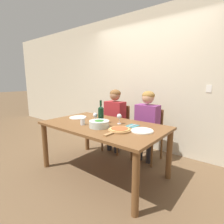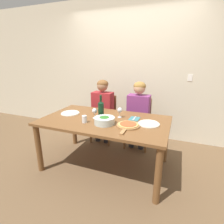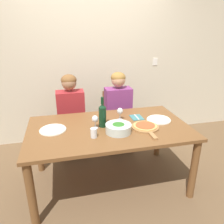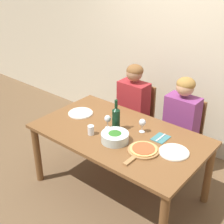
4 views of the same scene
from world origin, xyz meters
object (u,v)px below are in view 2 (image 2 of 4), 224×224
(person_woman, at_px, (102,106))
(broccoli_bowl, at_px, (104,120))
(person_man, at_px, (138,109))
(pizza_on_board, at_px, (128,125))
(chair_left, at_px, (105,116))
(wine_glass_left, at_px, (95,111))
(chair_right, at_px, (139,121))
(wine_glass_right, at_px, (120,111))
(wine_bottle, at_px, (101,109))
(dinner_plate_right, at_px, (149,124))
(fork_on_napkin, at_px, (134,119))
(water_tumbler, at_px, (84,119))
(dinner_plate_left, at_px, (70,113))

(person_woman, xyz_separation_m, broccoli_bowl, (0.44, -0.91, 0.07))
(person_man, height_order, pizza_on_board, person_man)
(person_woman, bearing_deg, chair_left, 90.00)
(broccoli_bowl, relative_size, wine_glass_left, 1.82)
(chair_left, bearing_deg, chair_right, 0.00)
(chair_right, bearing_deg, wine_glass_left, -118.37)
(pizza_on_board, bearing_deg, person_man, 94.62)
(pizza_on_board, height_order, wine_glass_right, wine_glass_right)
(person_man, height_order, wine_glass_left, person_man)
(wine_bottle, bearing_deg, pizza_on_board, -19.05)
(dinner_plate_right, bearing_deg, chair_right, 110.41)
(person_man, distance_m, fork_on_napkin, 0.58)
(water_tumbler, bearing_deg, dinner_plate_right, 16.75)
(pizza_on_board, bearing_deg, chair_right, 94.11)
(water_tumbler, height_order, fork_on_napkin, water_tumbler)
(chair_left, xyz_separation_m, pizza_on_board, (0.76, -0.99, 0.29))
(chair_left, xyz_separation_m, fork_on_napkin, (0.77, -0.68, 0.28))
(dinner_plate_right, bearing_deg, wine_glass_right, 164.45)
(chair_right, xyz_separation_m, wine_bottle, (-0.38, -0.84, 0.41))
(chair_left, distance_m, wine_glass_right, 0.97)
(wine_glass_right, bearing_deg, chair_right, 78.63)
(person_woman, xyz_separation_m, person_man, (0.69, 0.00, 0.00))
(dinner_plate_right, distance_m, wine_glass_right, 0.47)
(person_woman, height_order, broccoli_bowl, person_woman)
(dinner_plate_right, bearing_deg, chair_left, 140.38)
(wine_glass_right, height_order, fork_on_napkin, wine_glass_right)
(broccoli_bowl, bearing_deg, chair_right, 76.45)
(wine_bottle, xyz_separation_m, broccoli_bowl, (0.13, -0.18, -0.09))
(person_man, bearing_deg, broccoli_bowl, -105.12)
(dinner_plate_left, bearing_deg, broccoli_bowl, -16.83)
(dinner_plate_right, bearing_deg, water_tumbler, -163.25)
(broccoli_bowl, distance_m, fork_on_napkin, 0.47)
(broccoli_bowl, height_order, water_tumbler, broccoli_bowl)
(wine_bottle, height_order, dinner_plate_left, wine_bottle)
(broccoli_bowl, height_order, wine_glass_left, wine_glass_left)
(pizza_on_board, xyz_separation_m, fork_on_napkin, (0.01, 0.31, -0.01))
(person_man, distance_m, wine_glass_right, 0.62)
(chair_right, xyz_separation_m, wine_glass_right, (-0.14, -0.70, 0.38))
(dinner_plate_left, bearing_deg, water_tumbler, -32.61)
(chair_left, distance_m, person_man, 0.74)
(pizza_on_board, bearing_deg, broccoli_bowl, -175.07)
(dinner_plate_left, bearing_deg, wine_glass_right, 8.24)
(wine_bottle, relative_size, fork_on_napkin, 1.91)
(broccoli_bowl, relative_size, water_tumbler, 2.80)
(dinner_plate_left, xyz_separation_m, dinner_plate_right, (1.23, -0.01, 0.00))
(chair_left, distance_m, dinner_plate_right, 1.32)
(chair_left, bearing_deg, wine_glass_right, -51.92)
(pizza_on_board, relative_size, wine_glass_left, 2.92)
(dinner_plate_left, bearing_deg, chair_left, 74.00)
(dinner_plate_right, relative_size, wine_glass_right, 1.89)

